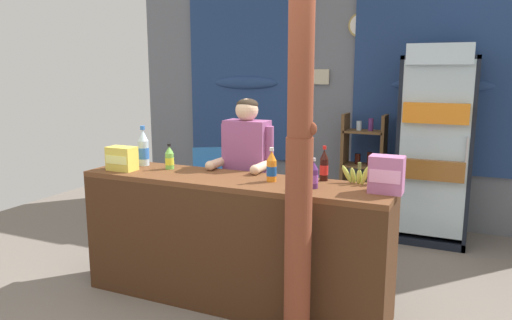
% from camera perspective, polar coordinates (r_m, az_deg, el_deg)
% --- Properties ---
extents(ground_plane, '(7.96, 7.96, 0.00)m').
position_cam_1_polar(ground_plane, '(4.52, 3.05, -12.82)').
color(ground_plane, slate).
extents(back_wall_curtained, '(5.51, 0.22, 2.82)m').
position_cam_1_polar(back_wall_curtained, '(5.95, 9.94, 7.21)').
color(back_wall_curtained, slate).
rests_on(back_wall_curtained, ground).
extents(stall_counter, '(2.40, 0.55, 0.99)m').
position_cam_1_polar(stall_counter, '(3.66, -3.54, -8.58)').
color(stall_counter, brown).
rests_on(stall_counter, ground).
extents(timber_post, '(0.19, 0.17, 2.80)m').
position_cam_1_polar(timber_post, '(2.93, 5.17, 1.56)').
color(timber_post, brown).
rests_on(timber_post, ground).
extents(drink_fridge, '(0.73, 0.69, 2.04)m').
position_cam_1_polar(drink_fridge, '(5.33, 20.51, 2.65)').
color(drink_fridge, black).
rests_on(drink_fridge, ground).
extents(bottle_shelf_rack, '(0.48, 0.28, 1.31)m').
position_cam_1_polar(bottle_shelf_rack, '(5.65, 12.52, -1.06)').
color(bottle_shelf_rack, brown).
rests_on(bottle_shelf_rack, ground).
extents(plastic_lawn_chair, '(0.61, 0.61, 0.86)m').
position_cam_1_polar(plastic_lawn_chair, '(5.88, -5.37, -2.23)').
color(plastic_lawn_chair, '#3884D6').
rests_on(plastic_lawn_chair, ground).
extents(shopkeeper, '(0.48, 0.42, 1.56)m').
position_cam_1_polar(shopkeeper, '(4.07, -1.11, -0.94)').
color(shopkeeper, '#28282D').
rests_on(shopkeeper, ground).
extents(soda_bottle_water, '(0.09, 0.09, 0.34)m').
position_cam_1_polar(soda_bottle_water, '(4.20, -13.15, 1.31)').
color(soda_bottle_water, silver).
rests_on(soda_bottle_water, stall_counter).
extents(soda_bottle_orange_soda, '(0.07, 0.07, 0.25)m').
position_cam_1_polar(soda_bottle_orange_soda, '(3.51, 1.85, -0.84)').
color(soda_bottle_orange_soda, orange).
rests_on(soda_bottle_orange_soda, stall_counter).
extents(soda_bottle_grape_soda, '(0.07, 0.07, 0.21)m').
position_cam_1_polar(soda_bottle_grape_soda, '(3.34, 6.77, -1.81)').
color(soda_bottle_grape_soda, '#56286B').
rests_on(soda_bottle_grape_soda, stall_counter).
extents(soda_bottle_cola, '(0.06, 0.06, 0.26)m').
position_cam_1_polar(soda_bottle_cola, '(3.57, 8.04, -0.69)').
color(soda_bottle_cola, black).
rests_on(soda_bottle_cola, stall_counter).
extents(soda_bottle_lime_soda, '(0.07, 0.07, 0.21)m').
position_cam_1_polar(soda_bottle_lime_soda, '(4.02, -10.17, 0.21)').
color(soda_bottle_lime_soda, '#75C64C').
rests_on(soda_bottle_lime_soda, stall_counter).
extents(snack_box_instant_noodle, '(0.23, 0.14, 0.19)m').
position_cam_1_polar(snack_box_instant_noodle, '(4.05, -15.55, 0.17)').
color(snack_box_instant_noodle, '#EAD14C').
rests_on(snack_box_instant_noodle, stall_counter).
extents(snack_box_wafer, '(0.22, 0.14, 0.25)m').
position_cam_1_polar(snack_box_wafer, '(3.30, 15.15, -1.66)').
color(snack_box_wafer, '#B76699').
rests_on(snack_box_wafer, stall_counter).
extents(banana_bunch, '(0.27, 0.06, 0.16)m').
position_cam_1_polar(banana_bunch, '(3.52, 12.10, -1.80)').
color(banana_bunch, '#B7C647').
rests_on(banana_bunch, stall_counter).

